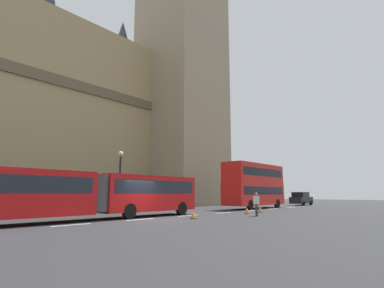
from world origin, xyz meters
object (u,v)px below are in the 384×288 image
object	(u,v)px
traffic_cone_east	(260,209)
pedestrian_near_cones	(256,203)
articulated_bus	(92,192)
double_decker_bus	(255,184)
traffic_cone_middle	(247,210)
street_lamp	(120,177)
sedan_lead	(301,199)
traffic_cone_west	(193,214)

from	to	relation	value
traffic_cone_east	pedestrian_near_cones	world-z (taller)	pedestrian_near_cones
articulated_bus	double_decker_bus	distance (m)	20.44
traffic_cone_middle	street_lamp	xyz separation A→B (m)	(-6.28, 8.65, 2.77)
articulated_bus	pedestrian_near_cones	world-z (taller)	articulated_bus
traffic_cone_middle	traffic_cone_east	xyz separation A→B (m)	(2.23, -0.01, 0.00)
sedan_lead	traffic_cone_west	world-z (taller)	sedan_lead
articulated_bus	traffic_cone_middle	world-z (taller)	articulated_bus
traffic_cone_east	street_lamp	world-z (taller)	street_lamp
traffic_cone_middle	pedestrian_near_cones	size ratio (longest dim) A/B	0.34
double_decker_bus	traffic_cone_east	world-z (taller)	double_decker_bus
articulated_bus	pedestrian_near_cones	size ratio (longest dim) A/B	10.06
double_decker_bus	sedan_lead	bearing A→B (deg)	-0.07
articulated_bus	traffic_cone_west	bearing A→B (deg)	-40.06
traffic_cone_middle	traffic_cone_west	bearing A→B (deg)	179.84
double_decker_bus	street_lamp	distance (m)	15.72
double_decker_bus	pedestrian_near_cones	bearing A→B (deg)	-150.23
double_decker_bus	pedestrian_near_cones	distance (m)	12.43
traffic_cone_west	traffic_cone_middle	distance (m)	6.73
articulated_bus	sedan_lead	xyz separation A→B (m)	(33.62, -0.01, -0.83)
traffic_cone_middle	articulated_bus	bearing A→B (deg)	160.39
traffic_cone_west	pedestrian_near_cones	bearing A→B (deg)	-22.23
articulated_bus	traffic_cone_east	xyz separation A→B (m)	(13.87, -4.15, -1.46)
double_decker_bus	traffic_cone_east	xyz separation A→B (m)	(-6.55, -4.15, -2.43)
traffic_cone_west	street_lamp	size ratio (longest dim) A/B	0.11
pedestrian_near_cones	double_decker_bus	bearing A→B (deg)	29.77
double_decker_bus	traffic_cone_west	distance (m)	16.23
sedan_lead	traffic_cone_middle	size ratio (longest dim) A/B	7.59
traffic_cone_west	traffic_cone_east	xyz separation A→B (m)	(8.96, -0.02, 0.00)
sedan_lead	traffic_cone_middle	bearing A→B (deg)	-169.36
traffic_cone_middle	street_lamp	size ratio (longest dim) A/B	0.11
pedestrian_near_cones	articulated_bus	bearing A→B (deg)	147.93
sedan_lead	street_lamp	bearing A→B (deg)	170.91
articulated_bus	traffic_cone_west	world-z (taller)	articulated_bus
sedan_lead	pedestrian_near_cones	size ratio (longest dim) A/B	2.60
traffic_cone_east	pedestrian_near_cones	xyz separation A→B (m)	(-4.13, -1.95, 0.63)
traffic_cone_west	street_lamp	world-z (taller)	street_lamp
double_decker_bus	traffic_cone_middle	size ratio (longest dim) A/B	16.74
sedan_lead	street_lamp	size ratio (longest dim) A/B	0.83
traffic_cone_east	articulated_bus	bearing A→B (deg)	163.33
street_lamp	pedestrian_near_cones	distance (m)	11.68
articulated_bus	sedan_lead	distance (m)	33.63
articulated_bus	double_decker_bus	world-z (taller)	double_decker_bus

